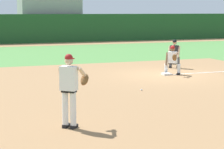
{
  "coord_description": "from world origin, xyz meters",
  "views": [
    {
      "loc": [
        -9.17,
        -17.55,
        2.9
      ],
      "look_at": [
        -4.54,
        -5.1,
        0.95
      ],
      "focal_mm": 70.0,
      "sensor_mm": 36.0,
      "label": 1
    }
  ],
  "objects_px": {
    "baseball": "(141,90)",
    "umpire": "(174,53)",
    "first_baseman": "(173,59)",
    "pitcher": "(70,86)",
    "first_base_bag": "(166,74)"
  },
  "relations": [
    {
      "from": "baseball",
      "to": "umpire",
      "type": "xyz_separation_m",
      "value": [
        4.21,
        5.28,
        0.76
      ]
    },
    {
      "from": "baseball",
      "to": "first_baseman",
      "type": "bearing_deg",
      "value": 47.24
    },
    {
      "from": "first_baseman",
      "to": "umpire",
      "type": "xyz_separation_m",
      "value": [
        1.2,
        2.03,
        0.06
      ]
    },
    {
      "from": "baseball",
      "to": "umpire",
      "type": "relative_size",
      "value": 0.05
    },
    {
      "from": "baseball",
      "to": "umpire",
      "type": "height_order",
      "value": "umpire"
    },
    {
      "from": "pitcher",
      "to": "umpire",
      "type": "xyz_separation_m",
      "value": [
        7.96,
        9.32,
        -0.27
      ]
    },
    {
      "from": "first_base_bag",
      "to": "baseball",
      "type": "relative_size",
      "value": 5.14
    },
    {
      "from": "baseball",
      "to": "first_baseman",
      "type": "distance_m",
      "value": 4.49
    },
    {
      "from": "umpire",
      "to": "first_base_bag",
      "type": "bearing_deg",
      "value": -126.43
    },
    {
      "from": "first_base_bag",
      "to": "baseball",
      "type": "distance_m",
      "value": 4.21
    },
    {
      "from": "first_base_bag",
      "to": "baseball",
      "type": "height_order",
      "value": "first_base_bag"
    },
    {
      "from": "first_baseman",
      "to": "umpire",
      "type": "distance_m",
      "value": 2.35
    },
    {
      "from": "first_base_bag",
      "to": "pitcher",
      "type": "bearing_deg",
      "value": -131.56
    },
    {
      "from": "pitcher",
      "to": "baseball",
      "type": "bearing_deg",
      "value": 47.11
    },
    {
      "from": "first_baseman",
      "to": "first_base_bag",
      "type": "bearing_deg",
      "value": -175.43
    }
  ]
}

